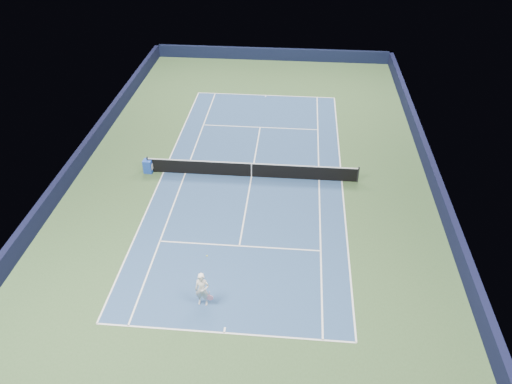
{
  "coord_description": "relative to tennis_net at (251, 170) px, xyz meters",
  "views": [
    {
      "loc": [
        2.55,
        -25.29,
        16.9
      ],
      "look_at": [
        0.55,
        -3.0,
        1.0
      ],
      "focal_mm": 35.0,
      "sensor_mm": 36.0,
      "label": 1
    }
  ],
  "objects": [
    {
      "name": "baseline_far",
      "position": [
        0.0,
        11.88,
        -0.5
      ],
      "size": [
        10.97,
        0.08,
        0.0
      ],
      "primitive_type": "cube",
      "color": "white",
      "rests_on": "ground"
    },
    {
      "name": "center_mark_far",
      "position": [
        0.0,
        11.73,
        -0.5
      ],
      "size": [
        0.08,
        0.3,
        0.0
      ],
      "primitive_type": "cube",
      "color": "white",
      "rests_on": "ground"
    },
    {
      "name": "wall_far",
      "position": [
        0.0,
        19.82,
        0.05
      ],
      "size": [
        22.0,
        0.35,
        1.1
      ],
      "primitive_type": "cube",
      "color": "black",
      "rests_on": "ground"
    },
    {
      "name": "sideline_doubles_left",
      "position": [
        -5.49,
        0.0,
        -0.5
      ],
      "size": [
        0.08,
        23.77,
        0.0
      ],
      "primitive_type": "cube",
      "color": "white",
      "rests_on": "ground"
    },
    {
      "name": "wall_left",
      "position": [
        -10.82,
        0.0,
        0.05
      ],
      "size": [
        0.35,
        40.0,
        1.1
      ],
      "primitive_type": "cube",
      "color": "black",
      "rests_on": "ground"
    },
    {
      "name": "sideline_singles_right",
      "position": [
        4.12,
        0.0,
        -0.5
      ],
      "size": [
        0.08,
        23.77,
        0.0
      ],
      "primitive_type": "cube",
      "color": "white",
      "rests_on": "ground"
    },
    {
      "name": "baseline_near",
      "position": [
        0.0,
        -11.88,
        -0.5
      ],
      "size": [
        10.97,
        0.08,
        0.0
      ],
      "primitive_type": "cube",
      "color": "white",
      "rests_on": "ground"
    },
    {
      "name": "tennis_net",
      "position": [
        0.0,
        0.0,
        0.0
      ],
      "size": [
        12.9,
        0.1,
        1.07
      ],
      "color": "black",
      "rests_on": "ground"
    },
    {
      "name": "court_surface",
      "position": [
        0.0,
        0.0,
        -0.5
      ],
      "size": [
        10.97,
        23.77,
        0.01
      ],
      "primitive_type": "cube",
      "color": "navy",
      "rests_on": "ground"
    },
    {
      "name": "center_service_line",
      "position": [
        0.0,
        0.0,
        -0.5
      ],
      "size": [
        0.08,
        12.8,
        0.0
      ],
      "primitive_type": "cube",
      "color": "white",
      "rests_on": "ground"
    },
    {
      "name": "sponsor_cube",
      "position": [
        -6.4,
        -0.05,
        -0.08
      ],
      "size": [
        0.59,
        0.5,
        0.86
      ],
      "color": "#1D42AE",
      "rests_on": "ground"
    },
    {
      "name": "wall_right",
      "position": [
        10.82,
        0.0,
        0.05
      ],
      "size": [
        0.35,
        40.0,
        1.1
      ],
      "primitive_type": "cube",
      "color": "black",
      "rests_on": "ground"
    },
    {
      "name": "ground",
      "position": [
        0.0,
        0.0,
        -0.5
      ],
      "size": [
        40.0,
        40.0,
        0.0
      ],
      "primitive_type": "plane",
      "color": "#314B29",
      "rests_on": "ground"
    },
    {
      "name": "service_line_far",
      "position": [
        0.0,
        6.4,
        -0.5
      ],
      "size": [
        8.23,
        0.08,
        0.0
      ],
      "primitive_type": "cube",
      "color": "white",
      "rests_on": "ground"
    },
    {
      "name": "sideline_doubles_right",
      "position": [
        5.49,
        0.0,
        -0.5
      ],
      "size": [
        0.08,
        23.77,
        0.0
      ],
      "primitive_type": "cube",
      "color": "white",
      "rests_on": "ground"
    },
    {
      "name": "service_line_near",
      "position": [
        0.0,
        -6.4,
        -0.5
      ],
      "size": [
        8.23,
        0.08,
        0.0
      ],
      "primitive_type": "cube",
      "color": "white",
      "rests_on": "ground"
    },
    {
      "name": "tennis_player",
      "position": [
        -1.14,
        -10.36,
        0.38
      ],
      "size": [
        0.8,
        1.26,
        1.98
      ],
      "color": "white",
      "rests_on": "ground"
    },
    {
      "name": "sideline_singles_left",
      "position": [
        -4.12,
        0.0,
        -0.5
      ],
      "size": [
        0.08,
        23.77,
        0.0
      ],
      "primitive_type": "cube",
      "color": "white",
      "rests_on": "ground"
    },
    {
      "name": "center_mark_near",
      "position": [
        0.0,
        -11.73,
        -0.5
      ],
      "size": [
        0.08,
        0.3,
        0.0
      ],
      "primitive_type": "cube",
      "color": "white",
      "rests_on": "ground"
    }
  ]
}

